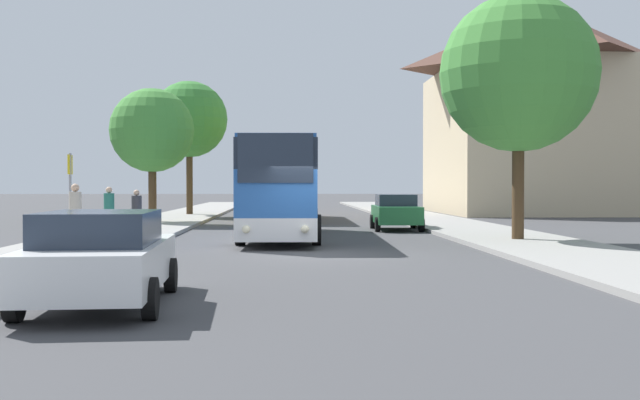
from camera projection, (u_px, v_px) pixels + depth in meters
ground_plane at (315, 255)px, 20.69m from camera, size 300.00×300.00×0.00m
sidewalk_left at (59, 254)px, 20.38m from camera, size 4.00×120.00×0.15m
sidewalk_right at (563, 252)px, 21.01m from camera, size 4.00×120.00×0.15m
building_right_background at (545, 111)px, 52.18m from camera, size 14.48×14.53×14.34m
bus_front at (282, 188)px, 27.51m from camera, size 2.96×11.58×3.48m
bus_middle at (284, 186)px, 42.23m from camera, size 2.83×11.41×3.53m
parked_car_left_curb at (101, 257)px, 12.02m from camera, size 2.27×4.67×1.53m
parked_car_right_near at (396, 212)px, 32.43m from camera, size 2.13×4.08×1.55m
bus_stop_sign at (70, 188)px, 22.91m from camera, size 0.08×0.45×2.78m
pedestrian_waiting_near at (109, 211)px, 26.27m from camera, size 0.36×0.36×1.74m
pedestrian_waiting_far at (137, 213)px, 26.71m from camera, size 0.36×0.36×1.63m
pedestrian_walking_back at (75, 214)px, 21.95m from camera, size 0.36×0.36×1.84m
tree_left_near at (152, 131)px, 37.31m from camera, size 4.19×4.19×6.64m
tree_left_far at (189, 120)px, 46.50m from camera, size 4.74×4.74×8.28m
tree_right_near at (519, 74)px, 24.91m from camera, size 5.25×5.25×8.15m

